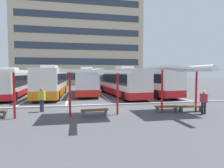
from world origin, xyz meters
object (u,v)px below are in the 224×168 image
object	(u,v)px
bench_2	(167,107)
coach_bus_0	(13,83)
coach_bus_4	(149,82)
waiting_passenger_1	(204,100)
coach_bus_2	(87,82)
coach_bus_1	(52,82)
bench_1	(95,111)
bench_3	(191,107)
waiting_passenger_0	(42,98)
coach_bus_3	(120,82)
waiting_shelter_2	(182,70)
waiting_shelter_1	(95,72)

from	to	relation	value
bench_2	coach_bus_0	bearing A→B (deg)	139.22
coach_bus_4	waiting_passenger_1	xyz separation A→B (m)	(-0.72, -11.32, -0.75)
coach_bus_2	bench_2	size ratio (longest dim) A/B	6.37
coach_bus_1	bench_1	world-z (taller)	coach_bus_1
bench_3	coach_bus_0	bearing A→B (deg)	142.07
coach_bus_0	waiting_passenger_1	size ratio (longest dim) A/B	7.49
coach_bus_0	bench_1	xyz separation A→B (m)	(8.56, -12.13, -1.27)
coach_bus_0	waiting_passenger_0	bearing A→B (deg)	-63.83
coach_bus_3	waiting_shelter_2	bearing A→B (deg)	-80.51
coach_bus_2	waiting_passenger_0	xyz separation A→B (m)	(-3.93, -10.72, -0.63)
coach_bus_1	waiting_passenger_1	bearing A→B (deg)	-46.03
waiting_passenger_1	waiting_shelter_1	bearing A→B (deg)	174.45
waiting_shelter_2	waiting_shelter_1	bearing A→B (deg)	179.03
coach_bus_0	waiting_shelter_1	size ratio (longest dim) A/B	2.49
coach_bus_2	coach_bus_1	bearing A→B (deg)	-157.21
coach_bus_2	bench_1	bearing A→B (deg)	-91.29
coach_bus_4	waiting_passenger_0	xyz separation A→B (m)	(-11.79, -8.38, -0.66)
waiting_shelter_2	bench_3	size ratio (longest dim) A/B	2.56
waiting_passenger_1	coach_bus_3	bearing A→B (deg)	105.24
bench_2	coach_bus_2	bearing A→B (deg)	111.41
coach_bus_2	waiting_passenger_1	distance (m)	15.44
waiting_shelter_2	bench_2	size ratio (longest dim) A/B	2.92
coach_bus_3	waiting_shelter_2	xyz separation A→B (m)	(1.81, -10.82, 1.37)
coach_bus_1	waiting_passenger_0	distance (m)	8.95
waiting_shelter_2	coach_bus_1	bearing A→B (deg)	132.03
waiting_shelter_2	waiting_passenger_1	xyz separation A→B (m)	(1.31, -0.62, -2.11)
bench_2	bench_3	world-z (taller)	same
coach_bus_4	bench_3	xyz separation A→B (m)	(-1.12, -10.52, -1.34)
coach_bus_3	bench_1	world-z (taller)	coach_bus_3
coach_bus_2	waiting_shelter_2	bearing A→B (deg)	-65.87
waiting_shelter_2	coach_bus_0	bearing A→B (deg)	139.98
coach_bus_3	waiting_passenger_1	world-z (taller)	coach_bus_3
coach_bus_2	coach_bus_0	bearing A→B (deg)	-175.40
bench_2	bench_3	xyz separation A→B (m)	(1.80, -0.25, 0.01)
waiting_shelter_2	coach_bus_3	bearing A→B (deg)	99.49
bench_3	coach_bus_4	bearing A→B (deg)	83.90
coach_bus_2	coach_bus_3	world-z (taller)	coach_bus_3
bench_3	waiting_shelter_1	bearing A→B (deg)	-179.34
waiting_shelter_1	waiting_passenger_0	distance (m)	4.64
bench_2	bench_3	bearing A→B (deg)	-8.02
bench_2	waiting_shelter_1	bearing A→B (deg)	-176.34
coach_bus_1	bench_3	xyz separation A→B (m)	(11.03, -11.06, -1.36)
coach_bus_2	bench_3	world-z (taller)	coach_bus_2
coach_bus_0	waiting_shelter_2	size ratio (longest dim) A/B	2.44
waiting_shelter_1	bench_2	world-z (taller)	waiting_shelter_1
waiting_shelter_1	bench_1	world-z (taller)	waiting_shelter_1
coach_bus_1	coach_bus_2	world-z (taller)	coach_bus_1
coach_bus_1	waiting_passenger_1	world-z (taller)	coach_bus_1
coach_bus_2	waiting_passenger_0	distance (m)	11.43
coach_bus_2	coach_bus_3	distance (m)	4.61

